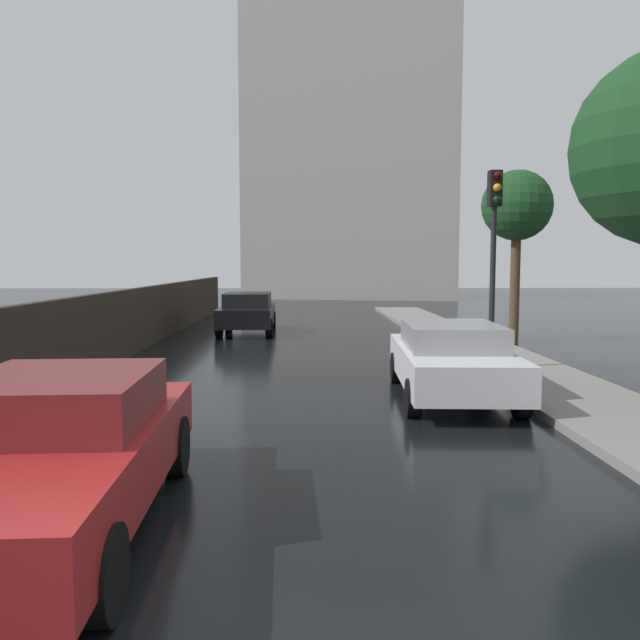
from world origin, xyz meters
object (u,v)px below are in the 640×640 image
object	(u,v)px
car_red_near_kerb	(53,451)
car_white_mid_road	(451,359)
car_black_far_ahead	(248,312)
street_tree_near	(517,208)
traffic_light	(494,232)

from	to	relation	value
car_red_near_kerb	car_white_mid_road	size ratio (longest dim) A/B	1.02
car_black_far_ahead	car_white_mid_road	bearing A→B (deg)	112.50
street_tree_near	car_black_far_ahead	bearing A→B (deg)	160.33
street_tree_near	traffic_light	bearing A→B (deg)	-113.00
car_white_mid_road	traffic_light	xyz separation A→B (m)	(1.41, 2.33, 2.37)
traffic_light	street_tree_near	world-z (taller)	street_tree_near
car_red_near_kerb	car_black_far_ahead	xyz separation A→B (m)	(0.22, 16.28, 0.01)
traffic_light	car_black_far_ahead	bearing A→B (deg)	125.53
car_red_near_kerb	car_white_mid_road	distance (m)	7.32
car_black_far_ahead	street_tree_near	world-z (taller)	street_tree_near
traffic_light	car_white_mid_road	bearing A→B (deg)	-121.25
car_black_far_ahead	traffic_light	world-z (taller)	traffic_light
car_white_mid_road	car_red_near_kerb	bearing A→B (deg)	-128.44
car_black_far_ahead	street_tree_near	xyz separation A→B (m)	(8.38, -2.99, 3.34)
car_black_far_ahead	traffic_light	size ratio (longest dim) A/B	1.02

